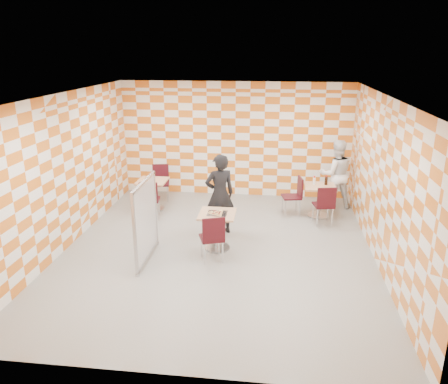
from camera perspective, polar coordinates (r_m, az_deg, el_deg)
name	(u,v)px	position (r m, az deg, el deg)	size (l,w,h in m)	color
room_shell	(221,170)	(8.67, -0.38, 2.93)	(7.00, 7.00, 7.00)	gray
main_table	(217,225)	(8.57, -0.88, -4.28)	(0.70, 0.70, 0.75)	tan
second_table	(319,196)	(10.45, 12.36, -0.47)	(0.70, 0.70, 0.75)	tan
empty_table	(153,190)	(10.78, -9.30, 0.30)	(0.70, 0.70, 0.75)	tan
chair_main_front	(213,235)	(8.01, -1.49, -5.68)	(0.54, 0.55, 0.92)	#380B12
chair_second_front	(325,203)	(9.90, 13.03, -1.37)	(0.49, 0.50, 0.92)	#380B12
chair_second_side	(295,193)	(10.43, 9.31, -0.13)	(0.51, 0.50, 0.92)	#380B12
chair_empty_near	(149,197)	(10.15, -9.71, -0.67)	(0.48, 0.49, 0.92)	#380B12
chair_empty_far	(161,179)	(11.47, -8.25, 1.65)	(0.50, 0.51, 0.92)	#380B12
partition	(146,220)	(8.15, -10.18, -3.67)	(0.08, 1.38, 1.55)	white
man_dark	(220,194)	(9.18, -0.57, -0.31)	(0.63, 0.42, 1.74)	black
man_white	(336,174)	(11.05, 14.39, 2.27)	(0.83, 0.65, 1.71)	white
pizza_on_foil	(217,213)	(8.46, -0.90, -2.71)	(0.40, 0.40, 0.04)	silver
sport_bottle	(314,181)	(10.45, 11.69, 1.47)	(0.06, 0.06, 0.20)	white
soda_bottle	(326,181)	(10.46, 13.20, 1.46)	(0.07, 0.07, 0.23)	black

